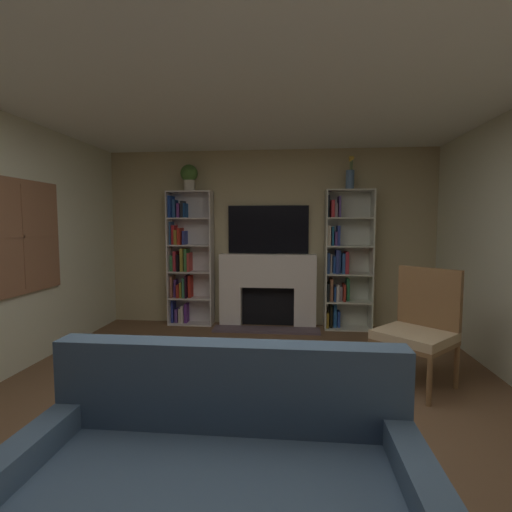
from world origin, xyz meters
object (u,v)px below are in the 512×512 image
bookshelf_left (186,260)px  potted_plant (189,176)px  fireplace (268,288)px  armchair (419,326)px  couch (219,490)px  bookshelf_right (342,263)px  coffee_table (241,400)px  vase_with_flowers (350,177)px  tv (268,230)px

bookshelf_left → potted_plant: potted_plant is taller
fireplace → potted_plant: (-1.14, -0.02, 1.62)m
bookshelf_left → potted_plant: size_ratio=5.20×
armchair → couch: bearing=-126.8°
bookshelf_right → fireplace: bearing=-179.6°
fireplace → potted_plant: bearing=-178.8°
bookshelf_left → fireplace: bearing=-1.3°
armchair → coffee_table: (-1.49, -1.24, -0.19)m
bookshelf_left → coffee_table: (1.26, -3.16, -0.60)m
couch → bookshelf_left: bearing=107.8°
bookshelf_left → armchair: 3.38m
bookshelf_left → vase_with_flowers: size_ratio=4.26×
bookshelf_right → vase_with_flowers: vase_with_flowers is taller
potted_plant → vase_with_flowers: size_ratio=0.82×
potted_plant → vase_with_flowers: 2.28m
fireplace → coffee_table: 3.14m
bookshelf_right → couch: bearing=-104.7°
bookshelf_left → coffee_table: size_ratio=2.50×
vase_with_flowers → armchair: vase_with_flowers is taller
vase_with_flowers → couch: 4.41m
bookshelf_left → coffee_table: bookshelf_left is taller
bookshelf_left → armchair: bookshelf_left is taller
potted_plant → armchair: size_ratio=0.35×
coffee_table → bookshelf_right: bearing=72.0°
tv → coffee_table: tv is taller
vase_with_flowers → fireplace: bearing=178.8°
fireplace → armchair: size_ratio=1.38×
fireplace → bookshelf_left: size_ratio=0.76×
couch → vase_with_flowers: bearing=74.1°
armchair → bookshelf_right: bearing=103.8°
fireplace → bookshelf_right: 1.12m
bookshelf_left → couch: (1.26, -3.91, -0.67)m
couch → armchair: bearing=53.2°
tv → bookshelf_right: bearing=-4.8°
bookshelf_right → coffee_table: 3.35m
tv → bookshelf_left: (-1.21, -0.07, -0.45)m
fireplace → potted_plant: potted_plant is taller
potted_plant → fireplace: bearing=1.2°
potted_plant → coffee_table: (1.18, -3.11, -1.82)m
fireplace → vase_with_flowers: vase_with_flowers is taller
vase_with_flowers → couch: bearing=-105.9°
bookshelf_right → armchair: size_ratio=1.82×
tv → vase_with_flowers: size_ratio=2.53×
fireplace → bookshelf_left: (-1.21, 0.03, 0.40)m
tv → coffee_table: 3.39m
tv → coffee_table: size_ratio=1.48×
bookshelf_right → potted_plant: potted_plant is taller
fireplace → armchair: bearing=-51.1°
bookshelf_right → coffee_table: size_ratio=2.50×
fireplace → potted_plant: size_ratio=3.94×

